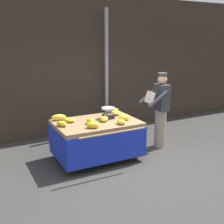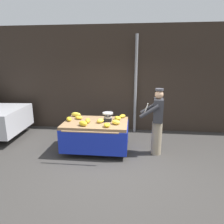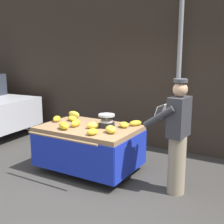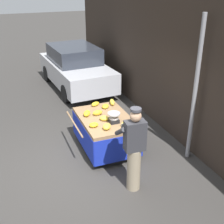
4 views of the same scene
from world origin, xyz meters
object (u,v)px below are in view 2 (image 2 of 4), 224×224
object	(u,v)px
banana_bunch_1	(100,121)
vendor_person	(157,122)
banana_bunch_4	(107,125)
banana_bunch_6	(88,121)
street_pole	(136,85)
banana_bunch_0	(79,118)
banana_bunch_2	(116,122)
banana_bunch_5	(83,123)
banana_bunch_8	(69,119)
banana_bunch_3	(122,116)
banana_cart	(96,129)
banana_bunch_7	(118,118)
weighing_scale	(108,117)
banana_bunch_9	(76,114)

from	to	relation	value
banana_bunch_1	vendor_person	distance (m)	1.44
banana_bunch_4	banana_bunch_6	distance (m)	0.60
street_pole	banana_bunch_0	xyz separation A→B (m)	(-1.54, -1.44, -0.73)
vendor_person	banana_bunch_2	bearing A→B (deg)	-171.41
banana_bunch_0	banana_bunch_6	distance (m)	0.45
street_pole	banana_bunch_4	size ratio (longest dim) A/B	15.63
banana_bunch_5	banana_bunch_8	size ratio (longest dim) A/B	1.05
banana_bunch_0	banana_bunch_8	bearing A→B (deg)	-139.11
street_pole	banana_bunch_3	distance (m)	1.43
banana_cart	banana_bunch_2	size ratio (longest dim) A/B	7.26
banana_bunch_4	street_pole	bearing A→B (deg)	71.27
banana_bunch_4	banana_bunch_7	bearing A→B (deg)	71.97
banana_bunch_8	banana_bunch_2	bearing A→B (deg)	-7.58
weighing_scale	banana_bunch_5	world-z (taller)	weighing_scale
banana_cart	weighing_scale	size ratio (longest dim) A/B	6.01
weighing_scale	banana_bunch_0	xyz separation A→B (m)	(-0.81, 0.10, -0.07)
weighing_scale	vendor_person	distance (m)	1.27
weighing_scale	banana_bunch_4	world-z (taller)	weighing_scale
banana_bunch_7	vendor_person	distance (m)	1.05
banana_cart	banana_bunch_8	size ratio (longest dim) A/B	7.10
banana_bunch_9	banana_bunch_0	bearing A→B (deg)	-58.45
street_pole	banana_bunch_5	size ratio (longest dim) A/B	12.79
street_pole	banana_bunch_0	size ratio (longest dim) A/B	13.78
banana_bunch_1	banana_bunch_3	bearing A→B (deg)	44.36
banana_bunch_1	banana_bunch_8	size ratio (longest dim) A/B	0.89
banana_cart	banana_bunch_1	size ratio (longest dim) A/B	8.02
banana_bunch_6	banana_bunch_5	bearing A→B (deg)	-103.98
banana_cart	banana_bunch_1	xyz separation A→B (m)	(0.14, -0.07, 0.27)
banana_bunch_9	banana_cart	bearing A→B (deg)	-33.27
street_pole	banana_bunch_6	bearing A→B (deg)	-124.76
banana_bunch_8	banana_bunch_9	size ratio (longest dim) A/B	0.79
banana_bunch_4	banana_bunch_9	distance (m)	1.29
vendor_person	banana_bunch_3	bearing A→B (deg)	152.49
banana_bunch_7	vendor_person	bearing A→B (deg)	-14.50
banana_bunch_3	vendor_person	xyz separation A→B (m)	(0.90, -0.47, 0.01)
banana_bunch_9	street_pole	bearing A→B (deg)	35.47
banana_bunch_7	banana_bunch_8	world-z (taller)	banana_bunch_8
weighing_scale	banana_bunch_9	size ratio (longest dim) A/B	0.94
banana_cart	banana_bunch_9	distance (m)	0.83
vendor_person	banana_bunch_1	bearing A→B (deg)	-177.61
banana_bunch_0	banana_bunch_6	xyz separation A→B (m)	(0.32, -0.31, 0.02)
banana_bunch_2	banana_bunch_4	distance (m)	0.30
banana_bunch_0	banana_bunch_7	xyz separation A→B (m)	(1.06, 0.06, 0.00)
weighing_scale	vendor_person	xyz separation A→B (m)	(1.26, -0.10, -0.06)
banana_bunch_3	banana_bunch_7	size ratio (longest dim) A/B	1.05
banana_bunch_6	banana_bunch_4	bearing A→B (deg)	-26.95
banana_bunch_1	banana_bunch_5	world-z (taller)	banana_bunch_5
street_pole	banana_bunch_6	world-z (taller)	street_pole
street_pole	banana_bunch_8	size ratio (longest dim) A/B	13.42
banana_bunch_6	banana_bunch_7	bearing A→B (deg)	26.84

